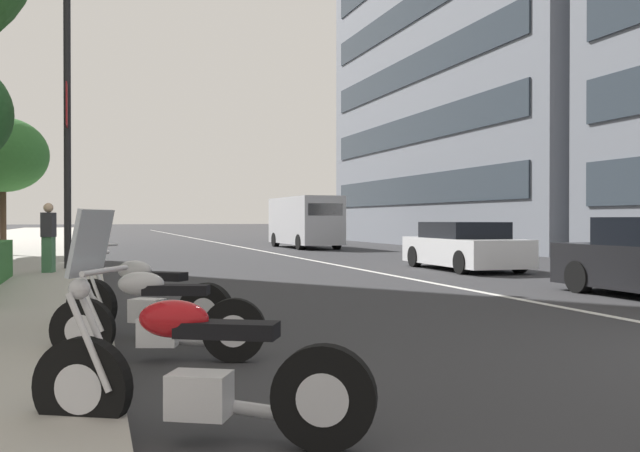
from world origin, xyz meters
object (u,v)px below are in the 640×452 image
(motorcycle_second_in_row, at_px, (193,373))
(street_lamp_with_banners, at_px, (79,73))
(motorcycle_far_end_row, at_px, (156,320))
(motorcycle_mid_row, at_px, (146,302))
(car_approaching_light, at_px, (464,247))
(delivery_van_ahead, at_px, (305,221))
(street_tree_mid_sidewalk, at_px, (3,155))
(pedestrian_on_plaza, at_px, (49,237))

(motorcycle_second_in_row, bearing_deg, street_lamp_with_banners, -58.67)
(motorcycle_far_end_row, height_order, motorcycle_mid_row, motorcycle_mid_row)
(motorcycle_far_end_row, height_order, street_lamp_with_banners, street_lamp_with_banners)
(car_approaching_light, bearing_deg, motorcycle_far_end_row, 139.45)
(motorcycle_second_in_row, height_order, street_lamp_with_banners, street_lamp_with_banners)
(motorcycle_second_in_row, distance_m, delivery_van_ahead, 30.01)
(car_approaching_light, relative_size, street_lamp_with_banners, 0.52)
(car_approaching_light, height_order, street_lamp_with_banners, street_lamp_with_banners)
(delivery_van_ahead, bearing_deg, motorcycle_far_end_row, 158.46)
(street_tree_mid_sidewalk, bearing_deg, delivery_van_ahead, -65.62)
(car_approaching_light, relative_size, street_tree_mid_sidewalk, 0.92)
(street_lamp_with_banners, bearing_deg, street_tree_mid_sidewalk, 18.87)
(car_approaching_light, height_order, street_tree_mid_sidewalk, street_tree_mid_sidewalk)
(motorcycle_second_in_row, distance_m, pedestrian_on_plaza, 13.49)
(street_lamp_with_banners, xyz_separation_m, pedestrian_on_plaza, (-1.33, 0.68, -4.21))
(street_lamp_with_banners, xyz_separation_m, street_tree_mid_sidewalk, (7.93, 2.71, -1.49))
(car_approaching_light, bearing_deg, street_lamp_with_banners, 81.76)
(street_tree_mid_sidewalk, bearing_deg, car_approaching_light, -126.85)
(motorcycle_mid_row, height_order, street_tree_mid_sidewalk, street_tree_mid_sidewalk)
(delivery_van_ahead, bearing_deg, street_lamp_with_banners, 141.70)
(delivery_van_ahead, height_order, pedestrian_on_plaza, delivery_van_ahead)
(motorcycle_mid_row, distance_m, delivery_van_ahead, 26.07)
(car_approaching_light, xyz_separation_m, delivery_van_ahead, (15.57, -0.02, 0.70))
(street_tree_mid_sidewalk, relative_size, pedestrian_on_plaza, 2.95)
(motorcycle_second_in_row, xyz_separation_m, car_approaching_light, (12.94, -9.30, 0.20))
(motorcycle_second_in_row, relative_size, street_lamp_with_banners, 0.24)
(motorcycle_mid_row, height_order, delivery_van_ahead, delivery_van_ahead)
(street_tree_mid_sidewalk, bearing_deg, motorcycle_mid_row, -168.85)
(delivery_van_ahead, bearing_deg, motorcycle_mid_row, 157.34)
(motorcycle_mid_row, distance_m, pedestrian_on_plaza, 9.36)
(pedestrian_on_plaza, bearing_deg, street_tree_mid_sidewalk, -64.13)
(delivery_van_ahead, relative_size, street_lamp_with_banners, 0.71)
(car_approaching_light, xyz_separation_m, street_tree_mid_sidewalk, (9.70, 12.94, 3.06))
(motorcycle_far_end_row, height_order, pedestrian_on_plaza, pedestrian_on_plaza)
(street_lamp_with_banners, height_order, pedestrian_on_plaza, street_lamp_with_banners)
(motorcycle_mid_row, relative_size, pedestrian_on_plaza, 1.14)
(street_lamp_with_banners, distance_m, pedestrian_on_plaza, 4.46)
(motorcycle_second_in_row, distance_m, car_approaching_light, 15.94)
(motorcycle_second_in_row, bearing_deg, street_tree_mid_sidewalk, -53.16)
(motorcycle_far_end_row, distance_m, street_tree_mid_sidewalk, 20.58)
(car_approaching_light, distance_m, street_lamp_with_banners, 11.33)
(pedestrian_on_plaza, bearing_deg, motorcycle_far_end_row, 111.99)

